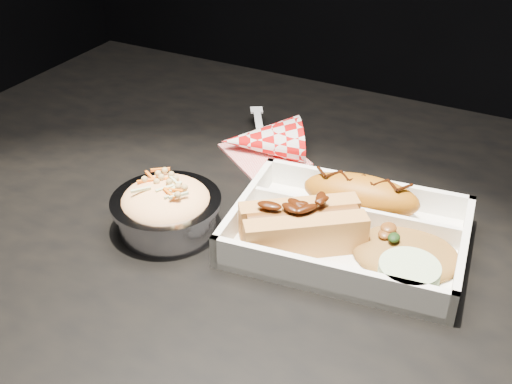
% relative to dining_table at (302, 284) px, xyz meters
% --- Properties ---
extents(dining_table, '(1.20, 0.80, 0.75)m').
position_rel_dining_table_xyz_m(dining_table, '(0.00, 0.00, 0.00)').
color(dining_table, black).
rests_on(dining_table, ground).
extents(food_tray, '(0.27, 0.21, 0.04)m').
position_rel_dining_table_xyz_m(food_tray, '(0.06, -0.01, 0.10)').
color(food_tray, white).
rests_on(food_tray, dining_table).
extents(fried_pastry, '(0.14, 0.07, 0.05)m').
position_rel_dining_table_xyz_m(fried_pastry, '(0.05, 0.04, 0.12)').
color(fried_pastry, '#A35B10').
rests_on(fried_pastry, food_tray).
extents(hotdog, '(0.14, 0.12, 0.06)m').
position_rel_dining_table_xyz_m(hotdog, '(0.01, -0.04, 0.12)').
color(hotdog, '#C38442').
rests_on(hotdog, food_tray).
extents(fried_rice_mound, '(0.12, 0.11, 0.03)m').
position_rel_dining_table_xyz_m(fried_rice_mound, '(0.12, -0.02, 0.11)').
color(fried_rice_mound, olive).
rests_on(fried_rice_mound, food_tray).
extents(cupcake_liner, '(0.06, 0.06, 0.03)m').
position_rel_dining_table_xyz_m(cupcake_liner, '(0.14, -0.06, 0.11)').
color(cupcake_liner, '#ABC695').
rests_on(cupcake_liner, food_tray).
extents(foil_coleslaw_cup, '(0.12, 0.12, 0.07)m').
position_rel_dining_table_xyz_m(foil_coleslaw_cup, '(-0.14, -0.08, 0.12)').
color(foil_coleslaw_cup, silver).
rests_on(foil_coleslaw_cup, dining_table).
extents(napkin_fork, '(0.15, 0.17, 0.10)m').
position_rel_dining_table_xyz_m(napkin_fork, '(-0.12, 0.13, 0.11)').
color(napkin_fork, red).
rests_on(napkin_fork, dining_table).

